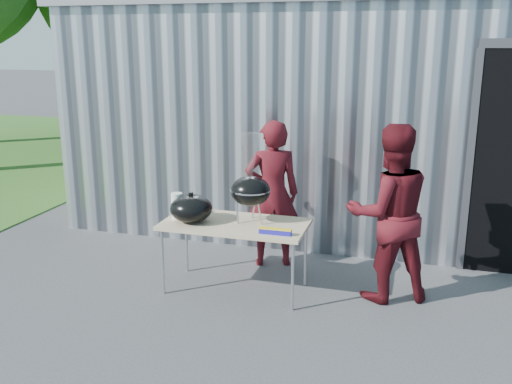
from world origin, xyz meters
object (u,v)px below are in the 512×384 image
(person_cook, at_px, (272,194))
(person_bystander, at_px, (389,213))
(folding_table, at_px, (235,226))
(kettle_grill, at_px, (250,182))

(person_cook, relative_size, person_bystander, 0.95)
(folding_table, xyz_separation_m, kettle_grill, (0.15, 0.07, 0.46))
(folding_table, relative_size, kettle_grill, 1.61)
(kettle_grill, height_order, person_bystander, person_bystander)
(person_cook, distance_m, person_bystander, 1.46)
(person_cook, bearing_deg, kettle_grill, 66.85)
(person_bystander, bearing_deg, folding_table, -13.34)
(folding_table, relative_size, person_cook, 0.87)
(folding_table, bearing_deg, person_bystander, 9.55)
(kettle_grill, bearing_deg, person_cook, 87.09)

